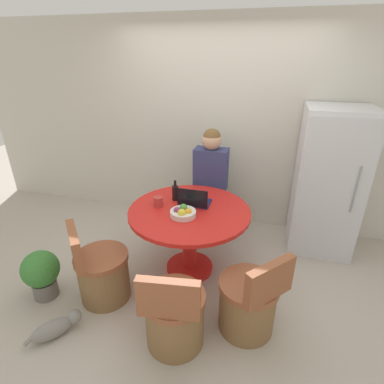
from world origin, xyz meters
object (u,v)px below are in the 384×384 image
Objects in this scene: laptop at (194,201)px; potted_plant at (41,272)px; refrigerator at (327,183)px; person_seated at (212,177)px; fruit_bowl at (183,213)px; dining_table at (189,225)px; chair_near_camera at (174,316)px; cat at (56,327)px; bottle at (175,192)px; chair_near_right_corner at (249,303)px; chair_near_left_corner at (102,273)px.

laptop is 0.63× the size of potted_plant.
person_seated is at bearing -179.01° from refrigerator.
laptop is 1.25× the size of fruit_bowl.
dining_table is 0.97m from chair_near_camera.
person_seated is 2.11m from potted_plant.
bottle is at bearing 11.72° from cat.
refrigerator is at bearing 31.83° from dining_table.
chair_near_right_corner reaches higher than dining_table.
chair_near_left_corner is (-1.38, 0.00, 0.00)m from chair_near_right_corner.
potted_plant is at bearing -149.01° from dining_table.
bottle reaches higher than laptop.
chair_near_left_corner is (-0.69, -0.61, -0.28)m from dining_table.
dining_table is 1.53× the size of chair_near_left_corner.
person_seated is 2.26m from cat.
cat is at bearing -29.95° from chair_near_right_corner.
chair_near_left_corner is 0.58m from potted_plant.
person_seated reaches higher than laptop.
cat is at bearing 120.96° from chair_near_left_corner.
chair_near_right_corner is at bearing -131.79° from chair_near_left_corner.
chair_near_camera reaches higher than potted_plant.
refrigerator is 7.54× the size of bottle.
laptop reaches higher than chair_near_camera.
chair_near_camera is at bearing -78.54° from fruit_bowl.
refrigerator is 3.37× the size of potted_plant.
cat is (-0.16, -0.51, -0.19)m from chair_near_left_corner.
fruit_bowl is (-0.16, 0.77, 0.50)m from chair_near_camera.
dining_table is at bearing -148.17° from refrigerator.
chair_near_left_corner is 3.21× the size of fruit_bowl.
chair_near_right_corner is at bearing -160.06° from chair_near_camera.
dining_table is 0.25m from laptop.
cat is (-0.90, -1.95, -0.69)m from person_seated.
cat is (-1.54, -0.50, -0.19)m from chair_near_right_corner.
cat is at bearing 3.66° from chair_near_camera.
chair_near_camera reaches higher than dining_table.
chair_near_camera is 1.82m from person_seated.
bottle is 1.62m from cat.
laptop reaches higher than chair_near_right_corner.
dining_table reaches higher than potted_plant.
fruit_bowl is at bearing -81.86° from chair_near_right_corner.
potted_plant is (-1.23, -0.61, -0.50)m from fruit_bowl.
laptop is 1.41× the size of bottle.
dining_table is 1.53× the size of chair_near_right_corner.
refrigerator is at bearing -133.41° from chair_near_camera.
person_seated is (-1.33, -0.02, -0.06)m from refrigerator.
chair_near_right_corner reaches higher than cat.
fruit_bowl is (-0.04, -0.26, -0.00)m from laptop.
bottle reaches higher than cat.
chair_near_camera is 2.05× the size of cat.
chair_near_camera is 1.02m from cat.
fruit_bowl is (-1.41, -1.00, -0.06)m from refrigerator.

